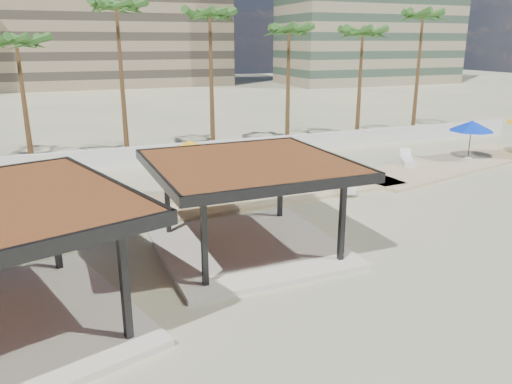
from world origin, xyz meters
TOP-DOWN VIEW (x-y plane):
  - ground at (0.00, 0.00)m, footprint 200.00×200.00m
  - promenade at (2.00, 7.67)m, footprint 44.45×7.97m
  - boundary_wall at (0.00, 16.00)m, footprint 56.00×0.30m
  - building_mid at (4.00, 78.00)m, footprint 38.00×16.00m
  - pavilion_central at (-1.04, 0.77)m, footprint 6.98×6.98m
  - umbrella_b at (-1.55, 7.17)m, footprint 3.38×3.38m
  - umbrella_c at (4.25, 8.57)m, footprint 3.26×3.26m
  - umbrella_d at (17.58, 8.95)m, footprint 3.59×3.59m
  - lounger_a at (-9.97, 8.51)m, footprint 1.04×1.95m
  - lounger_b at (6.42, 5.85)m, footprint 1.63×2.32m
  - lounger_c at (5.38, 9.24)m, footprint 1.22×2.01m
  - lounger_d at (12.93, 9.24)m, footprint 1.57×2.18m
  - palm_c at (-9.00, 18.10)m, footprint 3.00×3.00m
  - palm_d at (-3.00, 18.90)m, footprint 3.00×3.00m
  - palm_e at (3.00, 18.40)m, footprint 3.00×3.00m
  - palm_f at (9.00, 18.60)m, footprint 3.00×3.00m
  - palm_g at (15.00, 18.20)m, footprint 3.00×3.00m
  - palm_h at (21.00, 18.80)m, footprint 3.00×3.00m

SIDE VIEW (x-z plane):
  - ground at x=0.00m, z-range 0.00..0.00m
  - promenade at x=2.00m, z-range -0.06..0.18m
  - lounger_a at x=-9.97m, z-range 0.00..0.70m
  - lounger_c at x=5.38m, z-range -0.01..0.72m
  - lounger_d at x=12.93m, z-range -0.03..0.77m
  - lounger_b at x=6.42m, z-range -0.04..0.81m
  - boundary_wall at x=0.00m, z-range 0.00..1.20m
  - pavilion_central at x=-1.04m, z-range 0.34..3.82m
  - umbrella_c at x=4.25m, z-range 1.04..3.44m
  - umbrella_d at x=17.58m, z-range 1.08..3.59m
  - umbrella_b at x=-1.55m, z-range 1.23..4.15m
  - palm_c at x=-9.00m, z-range 3.09..11.50m
  - palm_g at x=15.00m, z-range 3.38..12.45m
  - palm_f at x=9.00m, z-range 3.44..12.62m
  - palm_e at x=3.00m, z-range 3.84..13.96m
  - palm_h at x=21.00m, z-range 3.98..14.42m
  - palm_d at x=-3.00m, z-range 4.03..14.56m
  - building_mid at x=4.00m, z-range -0.93..29.47m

